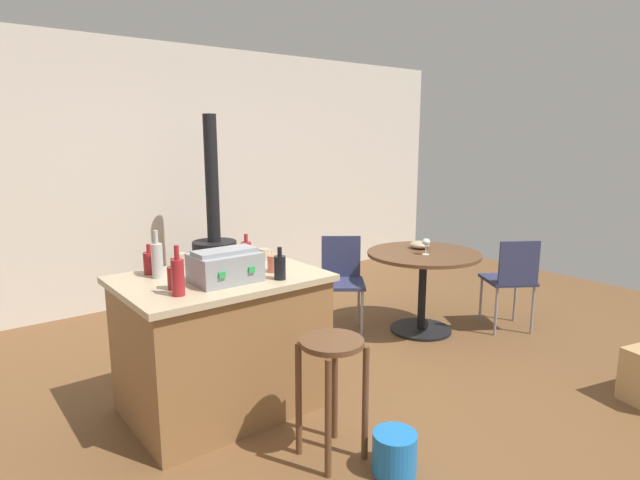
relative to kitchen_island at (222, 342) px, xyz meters
The scene contains 22 objects.
ground_plane 0.86m from the kitchen_island, 31.68° to the right, with size 8.80×8.80×0.00m, color brown.
back_wall 2.75m from the kitchen_island, 76.15° to the left, with size 8.00×0.10×2.70m, color beige.
kitchen_island is the anchor object (origin of this frame).
wooden_stool 0.89m from the kitchen_island, 76.19° to the right, with size 0.35×0.35×0.69m.
dining_table 2.07m from the kitchen_island, ahead, with size 1.00×1.00×0.74m.
folding_chair_near 1.65m from the kitchen_island, 21.80° to the left, with size 0.56×0.56×0.85m.
folding_chair_far 2.72m from the kitchen_island, ahead, with size 0.55×0.55×0.86m.
wood_stove 2.00m from the kitchen_island, 64.40° to the left, with size 0.44×0.45×1.96m.
toolbox 0.56m from the kitchen_island, 102.64° to the right, with size 0.39×0.29×0.20m.
bottle_0 0.65m from the kitchen_island, 50.31° to the right, with size 0.07×0.07×0.20m.
bottle_1 0.64m from the kitchen_island, 32.33° to the left, with size 0.07×0.07×0.20m.
bottle_2 0.67m from the kitchen_island, 149.78° to the left, with size 0.07×0.07×0.30m.
bottle_3 0.63m from the kitchen_island, 161.90° to the right, with size 0.07×0.07×0.18m.
bottle_4 0.69m from the kitchen_island, 136.32° to the left, with size 0.08×0.08×0.19m.
bottle_5 0.71m from the kitchen_island, 147.11° to the right, with size 0.07×0.07×0.28m.
cup_0 0.52m from the kitchen_island, 76.29° to the left, with size 0.11×0.07×0.08m.
cup_1 0.59m from the kitchen_island, 113.46° to the left, with size 0.11×0.08×0.11m.
cup_2 0.61m from the kitchen_island, 22.01° to the right, with size 0.12×0.08×0.11m.
cup_3 0.69m from the kitchen_island, 23.01° to the left, with size 0.11×0.08×0.08m.
wine_glass 2.05m from the kitchen_island, ahead, with size 0.07×0.07×0.14m.
serving_bowl 2.20m from the kitchen_island, ahead, with size 0.18×0.18×0.07m, color tan.
plastic_bucket 1.28m from the kitchen_island, 72.15° to the right, with size 0.24×0.24×0.23m, color blue.
Camera 1 is at (-2.07, -2.49, 1.75)m, focal length 29.20 mm.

